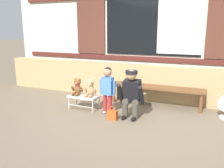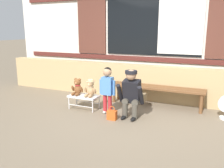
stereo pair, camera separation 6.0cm
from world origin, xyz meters
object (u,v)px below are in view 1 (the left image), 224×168
wooden_bench_long (156,89)px  handbag_on_ground (112,115)px  teddy_bear_plain (77,87)px  teddy_bear_with_hat (90,88)px  adult_crouching (132,93)px  small_display_bench (84,97)px  child_standing (108,85)px

wooden_bench_long → handbag_on_ground: 1.34m
teddy_bear_plain → teddy_bear_with_hat: size_ratio=1.00×
wooden_bench_long → teddy_bear_plain: teddy_bear_plain is taller
adult_crouching → handbag_on_ground: 0.56m
teddy_bear_plain → small_display_bench: bearing=-0.5°
small_display_bench → teddy_bear_with_hat: bearing=0.8°
small_display_bench → teddy_bear_with_hat: (0.16, 0.00, 0.21)m
teddy_bear_plain → wooden_bench_long: bearing=29.0°
teddy_bear_plain → handbag_on_ground: bearing=-19.4°
teddy_bear_plain → teddy_bear_with_hat: same height
adult_crouching → teddy_bear_plain: bearing=177.2°
wooden_bench_long → teddy_bear_with_hat: bearing=-145.0°
teddy_bear_with_hat → handbag_on_ground: 0.83m
wooden_bench_long → child_standing: size_ratio=2.19×
wooden_bench_long → handbag_on_ground: size_ratio=7.72×
small_display_bench → child_standing: size_ratio=0.67×
child_standing → adult_crouching: 0.54m
teddy_bear_plain → teddy_bear_with_hat: 0.32m
handbag_on_ground → wooden_bench_long: bearing=65.1°
adult_crouching → teddy_bear_with_hat: bearing=176.3°
wooden_bench_long → child_standing: bearing=-130.8°
wooden_bench_long → teddy_bear_with_hat: size_ratio=5.78×
teddy_bear_with_hat → handbag_on_ground: teddy_bear_with_hat is taller
small_display_bench → teddy_bear_with_hat: teddy_bear_with_hat is taller
wooden_bench_long → child_standing: 1.22m
wooden_bench_long → small_display_bench: bearing=-148.2°
teddy_bear_with_hat → handbag_on_ground: bearing=-27.7°
wooden_bench_long → teddy_bear_plain: bearing=-151.0°
child_standing → handbag_on_ground: 0.62m
child_standing → adult_crouching: size_ratio=1.01×
child_standing → adult_crouching: (0.53, -0.00, -0.11)m
adult_crouching → handbag_on_ground: (-0.30, -0.28, -0.38)m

